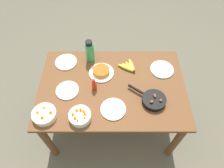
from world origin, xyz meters
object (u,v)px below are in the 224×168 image
water_bottle (90,52)px  empty_plate_near_front (113,109)px  banana_bunch (129,67)px  empty_plate_far_right (67,90)px  frittata_plate_center (101,72)px  fruit_bowl_citrus (44,114)px  skillet (153,100)px  hot_sauce_bottle (94,85)px  fruit_bowl_mango (80,116)px  empty_plate_far_left (66,62)px  empty_plate_mid_edge (162,69)px

water_bottle → empty_plate_near_front: bearing=-68.4°
banana_bunch → empty_plate_far_right: banana_bunch is taller
frittata_plate_center → empty_plate_far_right: bearing=-145.7°
empty_plate_near_front → fruit_bowl_citrus: size_ratio=1.08×
skillet → water_bottle: bearing=-4.7°
banana_bunch → empty_plate_far_right: 0.66m
skillet → hot_sauce_bottle: 0.56m
skillet → fruit_bowl_mango: bearing=50.6°
fruit_bowl_citrus → water_bottle: (0.35, 0.66, 0.09)m
banana_bunch → empty_plate_far_left: 0.66m
hot_sauce_bottle → skillet: bearing=-14.7°
empty_plate_far_left → empty_plate_mid_edge: same height
empty_plate_far_right → empty_plate_near_front: bearing=-24.9°
empty_plate_near_front → fruit_bowl_mango: bearing=-163.6°
empty_plate_near_front → empty_plate_mid_edge: (0.50, 0.46, -0.00)m
empty_plate_near_front → hot_sauce_bottle: size_ratio=1.56×
banana_bunch → empty_plate_far_left: (-0.66, 0.08, -0.01)m
skillet → hot_sauce_bottle: (-0.54, 0.14, 0.03)m
skillet → empty_plate_near_front: 0.37m
skillet → fruit_bowl_mango: (-0.64, -0.17, 0.01)m
empty_plate_far_left → fruit_bowl_mango: fruit_bowl_mango is taller
frittata_plate_center → water_bottle: 0.24m
empty_plate_near_front → water_bottle: water_bottle is taller
skillet → empty_plate_near_front: (-0.36, -0.08, -0.02)m
fruit_bowl_mango → water_bottle: (0.05, 0.68, 0.08)m
fruit_bowl_citrus → skillet: bearing=8.9°
empty_plate_far_right → empty_plate_mid_edge: size_ratio=0.92×
empty_plate_far_right → empty_plate_mid_edge: same height
frittata_plate_center → fruit_bowl_citrus: bearing=-134.4°
fruit_bowl_mango → water_bottle: size_ratio=0.73×
fruit_bowl_mango → banana_bunch: bearing=51.7°
empty_plate_far_right → frittata_plate_center: bearing=34.3°
empty_plate_far_left → water_bottle: (0.26, 0.04, 0.11)m
empty_plate_near_front → empty_plate_far_right: 0.48m
empty_plate_far_right → hot_sauce_bottle: hot_sauce_bottle is taller
empty_plate_near_front → fruit_bowl_mango: size_ratio=1.18×
frittata_plate_center → empty_plate_far_left: (-0.37, 0.14, -0.02)m
skillet → empty_plate_near_front: size_ratio=1.51×
empty_plate_far_left → fruit_bowl_mango: 0.68m
empty_plate_near_front → empty_plate_mid_edge: size_ratio=0.95×
empty_plate_mid_edge → water_bottle: (-0.73, 0.14, 0.11)m
empty_plate_near_front → empty_plate_far_left: (-0.49, 0.56, -0.00)m
hot_sauce_bottle → empty_plate_far_left: bearing=133.5°
fruit_bowl_citrus → banana_bunch: bearing=36.0°
banana_bunch → fruit_bowl_citrus: 0.93m
skillet → fruit_bowl_citrus: bearing=45.0°
empty_plate_near_front → empty_plate_mid_edge: same height
empty_plate_far_right → fruit_bowl_citrus: 0.31m
skillet → water_bottle: (-0.60, 0.51, 0.09)m
skillet → empty_plate_far_left: size_ratio=1.49×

